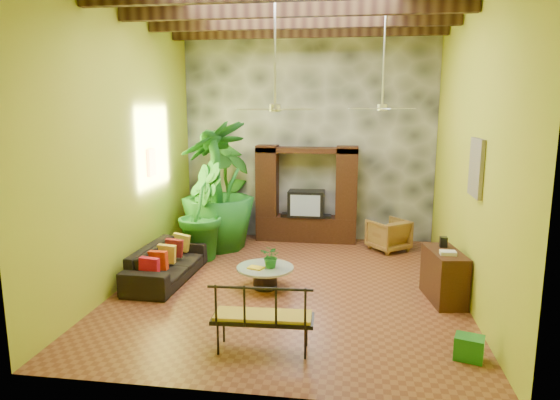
% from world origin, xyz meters
% --- Properties ---
extents(ground, '(7.00, 7.00, 0.00)m').
position_xyz_m(ground, '(0.00, 0.00, 0.00)').
color(ground, brown).
rests_on(ground, ground).
extents(back_wall, '(6.00, 0.02, 5.00)m').
position_xyz_m(back_wall, '(0.00, 3.50, 2.50)').
color(back_wall, '#A8B92A').
rests_on(back_wall, ground).
extents(left_wall, '(0.02, 7.00, 5.00)m').
position_xyz_m(left_wall, '(-3.00, 0.00, 2.50)').
color(left_wall, '#A8B92A').
rests_on(left_wall, ground).
extents(right_wall, '(0.02, 7.00, 5.00)m').
position_xyz_m(right_wall, '(3.00, 0.00, 2.50)').
color(right_wall, '#A8B92A').
rests_on(right_wall, ground).
extents(stone_accent_wall, '(5.98, 0.10, 4.98)m').
position_xyz_m(stone_accent_wall, '(0.00, 3.44, 2.50)').
color(stone_accent_wall, '#3B3E43').
rests_on(stone_accent_wall, ground).
extents(ceiling_beams, '(5.95, 5.36, 0.22)m').
position_xyz_m(ceiling_beams, '(0.00, 0.00, 4.78)').
color(ceiling_beams, '#392412').
rests_on(ceiling_beams, ceiling).
extents(entertainment_center, '(2.40, 0.55, 2.30)m').
position_xyz_m(entertainment_center, '(0.00, 3.14, 0.97)').
color(entertainment_center, black).
rests_on(entertainment_center, ground).
extents(ceiling_fan_front, '(1.28, 1.28, 1.86)m').
position_xyz_m(ceiling_fan_front, '(-0.20, -0.40, 3.40)').
color(ceiling_fan_front, silver).
rests_on(ceiling_fan_front, ceiling).
extents(ceiling_fan_back, '(1.28, 1.28, 1.86)m').
position_xyz_m(ceiling_fan_back, '(1.60, 1.20, 3.40)').
color(ceiling_fan_back, silver).
rests_on(ceiling_fan_back, ceiling).
extents(wall_art_mask, '(0.06, 0.32, 0.55)m').
position_xyz_m(wall_art_mask, '(-2.96, 1.00, 2.10)').
color(wall_art_mask, gold).
rests_on(wall_art_mask, left_wall).
extents(wall_art_painting, '(0.06, 0.70, 0.90)m').
position_xyz_m(wall_art_painting, '(2.96, -0.60, 2.30)').
color(wall_art_painting, '#2A629B').
rests_on(wall_art_painting, right_wall).
extents(sofa, '(0.95, 2.26, 0.65)m').
position_xyz_m(sofa, '(-2.34, 0.02, 0.33)').
color(sofa, black).
rests_on(sofa, ground).
extents(wicker_armchair, '(1.08, 1.09, 0.71)m').
position_xyz_m(wicker_armchair, '(1.92, 2.59, 0.36)').
color(wicker_armchair, brown).
rests_on(wicker_armchair, ground).
extents(tall_plant_a, '(1.64, 1.70, 2.69)m').
position_xyz_m(tall_plant_a, '(-1.97, 3.15, 1.34)').
color(tall_plant_a, '#21641A').
rests_on(tall_plant_a, ground).
extents(tall_plant_b, '(1.14, 1.31, 2.07)m').
position_xyz_m(tall_plant_b, '(-2.10, 1.42, 1.03)').
color(tall_plant_b, '#1B6820').
rests_on(tall_plant_b, ground).
extents(tall_plant_c, '(2.13, 2.13, 2.91)m').
position_xyz_m(tall_plant_c, '(-1.93, 2.21, 1.46)').
color(tall_plant_c, '#195F1C').
rests_on(tall_plant_c, ground).
extents(coffee_table, '(1.03, 1.03, 0.40)m').
position_xyz_m(coffee_table, '(-0.42, -0.17, 0.26)').
color(coffee_table, black).
rests_on(coffee_table, ground).
extents(centerpiece_plant, '(0.46, 0.43, 0.41)m').
position_xyz_m(centerpiece_plant, '(-0.30, -0.19, 0.61)').
color(centerpiece_plant, '#1A6521').
rests_on(centerpiece_plant, coffee_table).
extents(yellow_tray, '(0.31, 0.26, 0.03)m').
position_xyz_m(yellow_tray, '(-0.57, -0.29, 0.41)').
color(yellow_tray, gold).
rests_on(yellow_tray, coffee_table).
extents(iron_bench, '(1.37, 0.55, 0.57)m').
position_xyz_m(iron_bench, '(-0.05, -2.52, 0.55)').
color(iron_bench, black).
rests_on(iron_bench, ground).
extents(side_console, '(0.65, 1.14, 0.86)m').
position_xyz_m(side_console, '(2.65, -0.28, 0.43)').
color(side_console, '#3D1B13').
rests_on(side_console, ground).
extents(green_bin, '(0.42, 0.36, 0.31)m').
position_xyz_m(green_bin, '(2.64, -2.30, 0.16)').
color(green_bin, '#1D6D38').
rests_on(green_bin, ground).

